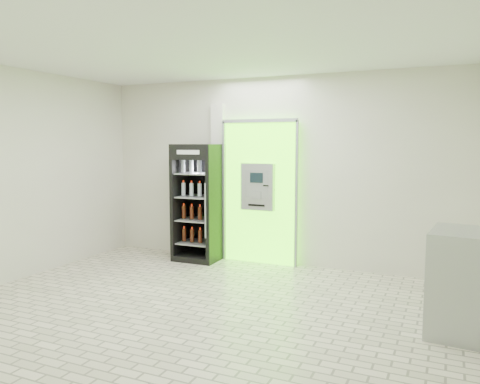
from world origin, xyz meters
The scene contains 6 objects.
ground centered at (0.00, 0.00, 0.00)m, with size 6.00×6.00×0.00m, color beige.
room_shell centered at (0.00, 0.00, 1.84)m, with size 6.00×6.00×6.00m.
atm_assembly centered at (-0.20, 2.41, 1.17)m, with size 1.30×0.24×2.33m.
pillar centered at (-0.98, 2.45, 1.30)m, with size 0.22×0.11×2.60m.
beverage_cooler centered at (-1.20, 2.18, 0.93)m, with size 0.74×0.70×1.93m.
steel_cabinet centered at (2.72, 0.57, 0.54)m, with size 0.62×0.85×1.07m.
Camera 1 is at (2.60, -4.59, 1.95)m, focal length 35.00 mm.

